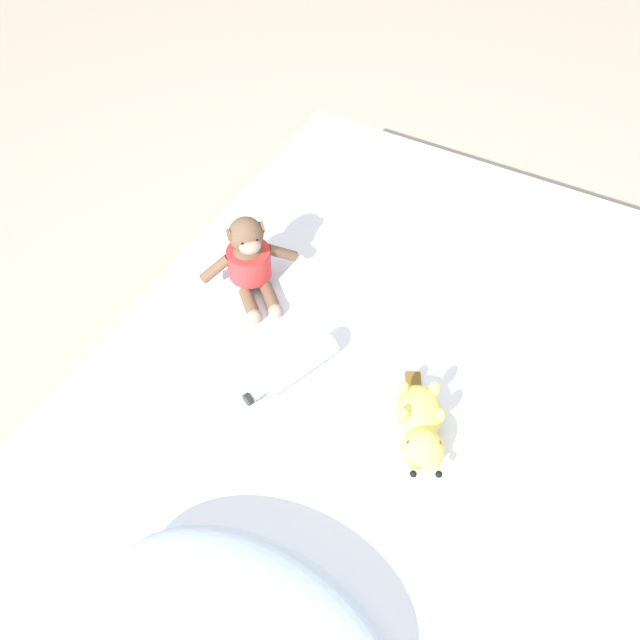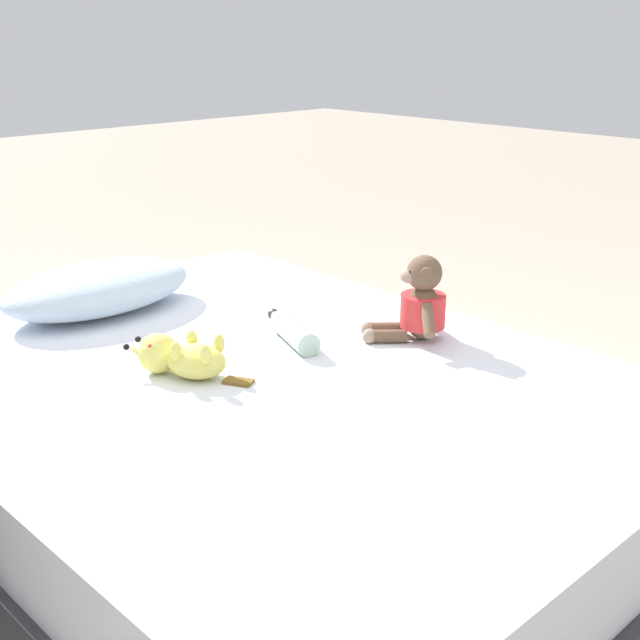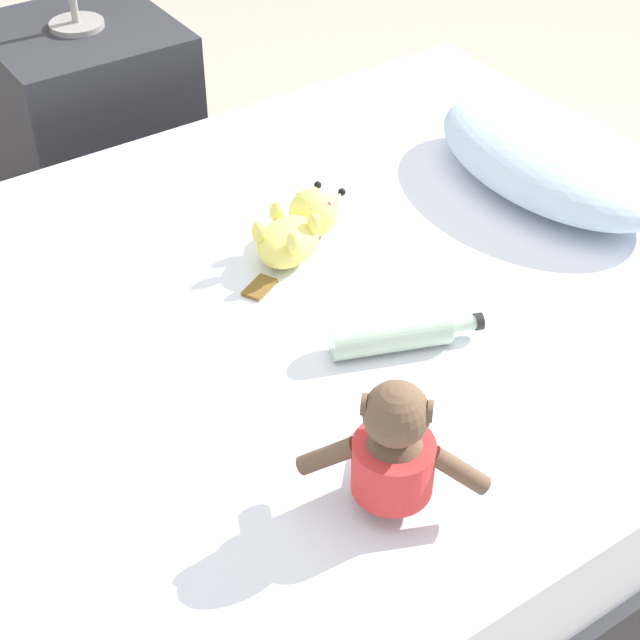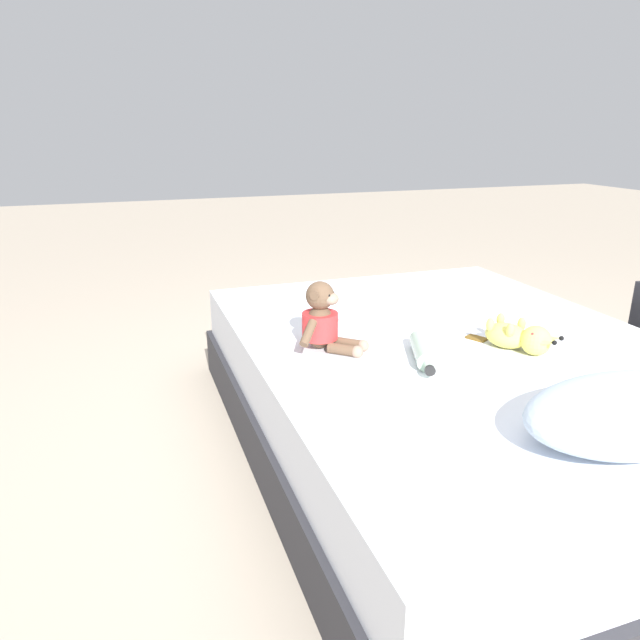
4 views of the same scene
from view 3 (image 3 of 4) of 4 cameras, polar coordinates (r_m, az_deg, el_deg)
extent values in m
plane|color=#B7A893|center=(2.14, -1.50, -7.66)|extent=(16.00, 16.00, 0.00)
cube|color=#2D2D33|center=(2.06, -1.55, -5.78)|extent=(1.49, 2.02, 0.20)
cube|color=white|center=(1.93, -1.65, -1.55)|extent=(1.44, 1.96, 0.21)
ellipsoid|color=silver|center=(2.22, 13.18, 9.00)|extent=(0.60, 0.36, 0.14)
ellipsoid|color=brown|center=(1.47, 4.18, -8.43)|extent=(0.15, 0.15, 0.15)
cylinder|color=red|center=(1.47, 4.19, -8.30)|extent=(0.17, 0.17, 0.09)
sphere|color=brown|center=(1.39, 4.39, -5.37)|extent=(0.10, 0.10, 0.10)
ellipsoid|color=gray|center=(1.42, 4.52, -4.42)|extent=(0.08, 0.08, 0.04)
sphere|color=black|center=(1.41, 3.82, -3.96)|extent=(0.01, 0.01, 0.01)
sphere|color=black|center=(1.41, 5.28, -4.10)|extent=(0.01, 0.01, 0.01)
cylinder|color=brown|center=(1.38, 2.53, -4.83)|extent=(0.03, 0.03, 0.03)
cylinder|color=brown|center=(1.38, 6.31, -5.20)|extent=(0.03, 0.03, 0.03)
cylinder|color=brown|center=(1.47, 0.44, -7.78)|extent=(0.09, 0.09, 0.08)
cylinder|color=brown|center=(1.46, 7.97, -8.52)|extent=(0.09, 0.09, 0.08)
cylinder|color=brown|center=(1.58, 3.30, -7.16)|extent=(0.10, 0.09, 0.04)
cylinder|color=brown|center=(1.57, 5.49, -7.37)|extent=(0.10, 0.09, 0.04)
sphere|color=gray|center=(1.61, 3.48, -5.87)|extent=(0.04, 0.04, 0.04)
sphere|color=gray|center=(1.61, 5.62, -6.07)|extent=(0.04, 0.04, 0.04)
ellipsoid|color=#EAE066|center=(1.95, -1.84, 4.49)|extent=(0.17, 0.18, 0.08)
sphere|color=#EAE066|center=(2.02, -0.39, 6.15)|extent=(0.10, 0.10, 0.10)
cone|color=#EAE066|center=(2.06, -0.50, 7.17)|extent=(0.06, 0.07, 0.05)
sphere|color=black|center=(2.07, -0.13, 7.72)|extent=(0.02, 0.02, 0.02)
cone|color=#EAE066|center=(2.03, 0.89, 6.76)|extent=(0.06, 0.07, 0.05)
sphere|color=black|center=(2.05, 1.26, 7.32)|extent=(0.02, 0.02, 0.02)
sphere|color=red|center=(2.02, -1.14, 7.03)|extent=(0.02, 0.02, 0.02)
sphere|color=red|center=(1.99, 0.37, 6.59)|extent=(0.02, 0.02, 0.02)
ellipsoid|color=#EAE066|center=(1.97, -2.49, 6.17)|extent=(0.04, 0.04, 0.05)
ellipsoid|color=#EAE066|center=(1.93, -0.33, 5.52)|extent=(0.04, 0.04, 0.05)
ellipsoid|color=#EAE066|center=(1.91, -3.53, 5.04)|extent=(0.04, 0.04, 0.05)
ellipsoid|color=#EAE066|center=(1.88, -1.54, 4.42)|extent=(0.04, 0.04, 0.05)
cube|color=brown|center=(1.90, -3.47, 1.87)|extent=(0.07, 0.08, 0.01)
cylinder|color=#B2D1B7|center=(1.75, 4.04, -0.85)|extent=(0.14, 0.22, 0.06)
cylinder|color=#B2D1B7|center=(1.79, 8.08, -0.23)|extent=(0.04, 0.06, 0.03)
cylinder|color=black|center=(1.80, 9.03, -0.08)|extent=(0.04, 0.02, 0.03)
cube|color=#2D2D33|center=(2.85, -12.90, 11.22)|extent=(0.47, 0.47, 0.51)
cylinder|color=gray|center=(2.74, -13.73, 16.08)|extent=(0.14, 0.14, 0.01)
camera|label=1|loc=(2.31, 19.05, 44.41)|focal=37.43mm
camera|label=2|loc=(2.59, -53.39, 17.19)|focal=47.57mm
camera|label=4|loc=(2.42, 53.65, 13.91)|focal=32.51mm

